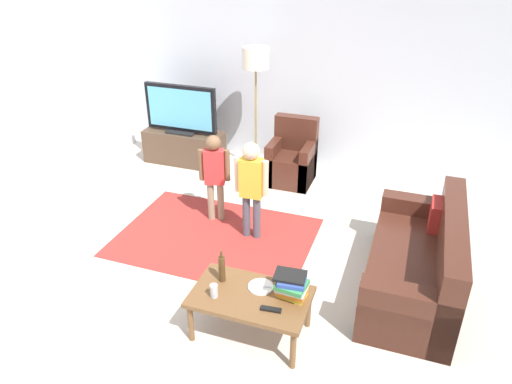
{
  "coord_description": "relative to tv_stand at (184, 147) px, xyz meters",
  "views": [
    {
      "loc": [
        1.53,
        -3.7,
        3.09
      ],
      "look_at": [
        0.0,
        0.6,
        0.65
      ],
      "focal_mm": 33.75,
      "sensor_mm": 36.0,
      "label": 1
    }
  ],
  "objects": [
    {
      "name": "ground",
      "position": [
        1.76,
        -2.3,
        -0.24
      ],
      "size": [
        7.8,
        7.8,
        0.0
      ],
      "primitive_type": "plane",
      "color": "beige"
    },
    {
      "name": "wall_back",
      "position": [
        1.76,
        0.7,
        1.11
      ],
      "size": [
        6.0,
        0.12,
        2.7
      ],
      "primitive_type": "cube",
      "color": "silver",
      "rests_on": "ground"
    },
    {
      "name": "area_rug",
      "position": [
        1.28,
        -1.76,
        -0.24
      ],
      "size": [
        2.2,
        1.6,
        0.01
      ],
      "primitive_type": "cube",
      "color": "#9E2D28",
      "rests_on": "ground"
    },
    {
      "name": "tv_stand",
      "position": [
        0.0,
        0.0,
        0.0
      ],
      "size": [
        1.2,
        0.44,
        0.5
      ],
      "color": "#4C3828",
      "rests_on": "ground"
    },
    {
      "name": "tv",
      "position": [
        -0.0,
        -0.02,
        0.6
      ],
      "size": [
        1.1,
        0.28,
        0.71
      ],
      "color": "black",
      "rests_on": "tv_stand"
    },
    {
      "name": "couch",
      "position": [
        3.53,
        -1.95,
        0.05
      ],
      "size": [
        0.8,
        1.8,
        0.86
      ],
      "color": "#472319",
      "rests_on": "ground"
    },
    {
      "name": "armchair",
      "position": [
        1.71,
        -0.04,
        0.05
      ],
      "size": [
        0.6,
        0.6,
        0.9
      ],
      "color": "#472319",
      "rests_on": "ground"
    },
    {
      "name": "floor_lamp",
      "position": [
        1.1,
        0.15,
        1.3
      ],
      "size": [
        0.36,
        0.36,
        1.78
      ],
      "color": "#262626",
      "rests_on": "ground"
    },
    {
      "name": "child_near_tv",
      "position": [
        1.13,
        -1.38,
        0.42
      ],
      "size": [
        0.35,
        0.19,
        1.1
      ],
      "color": "gray",
      "rests_on": "ground"
    },
    {
      "name": "child_center",
      "position": [
        1.67,
        -1.59,
        0.46
      ],
      "size": [
        0.39,
        0.19,
        1.16
      ],
      "color": "#4C4C59",
      "rests_on": "ground"
    },
    {
      "name": "coffee_table",
      "position": [
        2.19,
        -3.04,
        0.13
      ],
      "size": [
        1.0,
        0.6,
        0.42
      ],
      "color": "brown",
      "rests_on": "ground"
    },
    {
      "name": "book_stack",
      "position": [
        2.51,
        -2.94,
        0.29
      ],
      "size": [
        0.29,
        0.26,
        0.21
      ],
      "color": "yellow",
      "rests_on": "coffee_table"
    },
    {
      "name": "bottle",
      "position": [
        1.89,
        -2.94,
        0.3
      ],
      "size": [
        0.06,
        0.06,
        0.31
      ],
      "color": "#4C3319",
      "rests_on": "coffee_table"
    },
    {
      "name": "tv_remote",
      "position": [
        2.41,
        -3.16,
        0.19
      ],
      "size": [
        0.17,
        0.06,
        0.02
      ],
      "primitive_type": "cube",
      "rotation": [
        0.0,
        0.0,
        0.1
      ],
      "color": "black",
      "rests_on": "coffee_table"
    },
    {
      "name": "soda_can",
      "position": [
        1.91,
        -3.16,
        0.24
      ],
      "size": [
        0.07,
        0.07,
        0.12
      ],
      "primitive_type": "cylinder",
      "color": "silver",
      "rests_on": "coffee_table"
    },
    {
      "name": "plate",
      "position": [
        2.24,
        -2.92,
        0.18
      ],
      "size": [
        0.22,
        0.22,
        0.02
      ],
      "color": "white",
      "rests_on": "coffee_table"
    }
  ]
}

